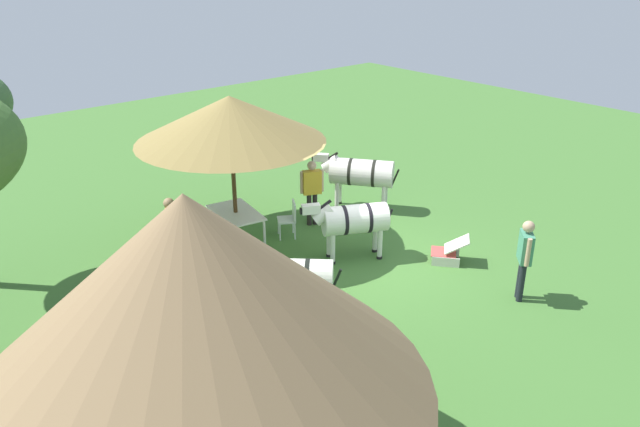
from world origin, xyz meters
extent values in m
plane|color=#3F6E2E|center=(0.00, 0.00, 0.00)|extent=(36.00, 36.00, 0.00)
cone|color=olive|center=(-3.52, 6.24, 3.13)|extent=(5.34, 5.34, 2.38)
cylinder|color=#4A311A|center=(2.81, 1.64, 1.24)|extent=(0.10, 0.10, 2.48)
cone|color=olive|center=(2.81, 1.64, 3.00)|extent=(4.30, 4.30, 1.04)
cube|color=white|center=(2.81, 1.64, 0.72)|extent=(1.64, 1.17, 0.04)
cylinder|color=silver|center=(2.20, 2.15, 0.35)|extent=(0.06, 0.06, 0.70)
cylinder|color=silver|center=(3.57, 1.92, 0.35)|extent=(0.06, 0.06, 0.70)
cylinder|color=silver|center=(2.06, 1.36, 0.35)|extent=(0.06, 0.06, 0.70)
cylinder|color=silver|center=(3.43, 1.12, 0.35)|extent=(0.06, 0.06, 0.70)
cube|color=white|center=(3.27, 2.75, 0.45)|extent=(0.57, 0.56, 0.04)
cube|color=white|center=(3.35, 2.92, 0.68)|extent=(0.42, 0.21, 0.45)
cylinder|color=white|center=(3.38, 2.51, 0.23)|extent=(0.04, 0.04, 0.45)
cylinder|color=white|center=(3.03, 2.66, 0.23)|extent=(0.04, 0.04, 0.45)
cylinder|color=white|center=(3.52, 2.84, 0.23)|extent=(0.04, 0.04, 0.45)
cylinder|color=white|center=(3.17, 2.99, 0.23)|extent=(0.04, 0.04, 0.45)
cube|color=silver|center=(2.18, 0.61, 0.45)|extent=(0.59, 0.59, 0.04)
cube|color=silver|center=(2.09, 0.45, 0.68)|extent=(0.40, 0.26, 0.45)
cylinder|color=silver|center=(2.12, 0.86, 0.23)|extent=(0.04, 0.04, 0.45)
cylinder|color=silver|center=(2.44, 0.67, 0.23)|extent=(0.04, 0.04, 0.45)
cylinder|color=silver|center=(1.93, 0.56, 0.23)|extent=(0.04, 0.04, 0.45)
cylinder|color=silver|center=(2.25, 0.36, 0.23)|extent=(0.04, 0.04, 0.45)
cylinder|color=black|center=(2.38, 3.55, 0.43)|extent=(0.12, 0.12, 0.85)
cylinder|color=black|center=(2.50, 3.45, 0.43)|extent=(0.12, 0.12, 0.85)
cube|color=gold|center=(2.44, 3.50, 1.15)|extent=(0.49, 0.46, 0.60)
cylinder|color=#977754|center=(2.24, 3.67, 1.17)|extent=(0.09, 0.09, 0.57)
cylinder|color=#977754|center=(2.64, 3.33, 1.17)|extent=(0.09, 0.09, 0.57)
sphere|color=#977754|center=(2.44, 3.50, 1.59)|extent=(0.23, 0.23, 0.23)
cylinder|color=black|center=(2.30, -0.39, 0.42)|extent=(0.12, 0.12, 0.85)
cylinder|color=black|center=(2.37, -0.26, 0.42)|extent=(0.12, 0.12, 0.85)
cube|color=gold|center=(2.33, -0.32, 1.15)|extent=(0.38, 0.50, 0.60)
cylinder|color=tan|center=(2.23, -0.56, 1.16)|extent=(0.09, 0.09, 0.56)
cylinder|color=tan|center=(2.44, -0.09, 1.16)|extent=(0.09, 0.09, 0.56)
sphere|color=tan|center=(2.33, -0.32, 1.58)|extent=(0.23, 0.23, 0.23)
cylinder|color=black|center=(-3.19, -1.09, 0.43)|extent=(0.12, 0.12, 0.86)
cylinder|color=black|center=(-3.09, -1.20, 0.43)|extent=(0.12, 0.12, 0.86)
cube|color=#428A69|center=(-3.14, -1.15, 1.16)|extent=(0.47, 0.49, 0.61)
cylinder|color=tan|center=(-3.32, -0.95, 1.18)|extent=(0.09, 0.09, 0.57)
cylinder|color=tan|center=(-2.97, -1.34, 1.18)|extent=(0.09, 0.09, 0.57)
sphere|color=tan|center=(-3.14, -1.15, 1.60)|extent=(0.23, 0.23, 0.23)
cube|color=#C44540|center=(-1.11, -1.28, 0.22)|extent=(0.75, 0.75, 0.03)
cube|color=silver|center=(-1.33, -1.45, 0.45)|extent=(0.74, 0.74, 0.34)
cube|color=silver|center=(-1.32, -1.11, 0.11)|extent=(0.50, 0.41, 0.22)
cube|color=silver|center=(-0.99, -1.52, 0.11)|extent=(0.50, 0.41, 0.22)
cylinder|color=silver|center=(-0.90, 2.89, 1.05)|extent=(1.51, 1.53, 0.63)
cylinder|color=black|center=(-1.11, 2.67, 1.05)|extent=(0.52, 0.50, 0.64)
cylinder|color=black|center=(-0.71, 3.09, 1.05)|extent=(0.52, 0.50, 0.64)
cylinder|color=silver|center=(-0.37, 3.44, 1.23)|extent=(0.57, 0.58, 0.49)
cube|color=silver|center=(-0.18, 3.64, 1.39)|extent=(0.41, 0.41, 0.20)
cube|color=black|center=(-0.05, 3.77, 1.36)|extent=(0.17, 0.17, 0.12)
cube|color=black|center=(-0.37, 3.44, 1.43)|extent=(0.28, 0.29, 0.28)
cylinder|color=silver|center=(-0.62, 3.43, 0.41)|extent=(0.11, 0.11, 0.82)
cylinder|color=black|center=(-0.62, 3.43, 0.03)|extent=(0.13, 0.13, 0.06)
cylinder|color=silver|center=(-0.37, 3.19, 0.41)|extent=(0.11, 0.11, 0.82)
cylinder|color=black|center=(-0.37, 3.19, 0.03)|extent=(0.13, 0.13, 0.06)
cylinder|color=silver|center=(-1.43, 2.60, 0.41)|extent=(0.11, 0.11, 0.82)
cylinder|color=black|center=(-1.43, 2.60, 0.03)|extent=(0.13, 0.13, 0.06)
cylinder|color=silver|center=(-1.18, 2.36, 0.41)|extent=(0.11, 0.11, 0.82)
cylinder|color=black|center=(-1.18, 2.36, 0.03)|extent=(0.13, 0.13, 0.06)
cylinder|color=black|center=(-1.46, 2.31, 0.95)|extent=(0.20, 0.20, 0.53)
cylinder|color=silver|center=(0.32, 0.12, 0.96)|extent=(1.25, 1.58, 0.65)
cylinder|color=black|center=(0.18, -0.13, 0.96)|extent=(0.62, 0.38, 0.67)
cylinder|color=black|center=(0.44, 0.35, 0.96)|extent=(0.62, 0.38, 0.67)
cylinder|color=silver|center=(0.66, 0.76, 1.14)|extent=(0.51, 0.61, 0.50)
cube|color=silver|center=(0.79, 1.00, 1.30)|extent=(0.35, 0.44, 0.20)
cube|color=black|center=(0.87, 1.16, 1.27)|extent=(0.16, 0.16, 0.12)
cube|color=black|center=(0.66, 0.76, 1.34)|extent=(0.21, 0.34, 0.28)
cylinder|color=silver|center=(0.42, 0.69, 0.36)|extent=(0.11, 0.11, 0.71)
cylinder|color=black|center=(0.42, 0.69, 0.03)|extent=(0.13, 0.13, 0.06)
cylinder|color=silver|center=(0.73, 0.52, 0.36)|extent=(0.11, 0.11, 0.71)
cylinder|color=black|center=(0.73, 0.52, 0.03)|extent=(0.13, 0.13, 0.06)
cylinder|color=silver|center=(-0.10, -0.28, 0.36)|extent=(0.11, 0.11, 0.71)
cylinder|color=black|center=(-0.10, -0.28, 0.03)|extent=(0.13, 0.13, 0.06)
cylinder|color=silver|center=(0.22, -0.45, 0.36)|extent=(0.11, 0.11, 0.71)
cylinder|color=black|center=(0.22, -0.45, 0.03)|extent=(0.13, 0.13, 0.06)
cylinder|color=black|center=(-0.04, -0.56, 0.86)|extent=(0.15, 0.23, 0.53)
cylinder|color=silver|center=(2.27, -2.00, 1.02)|extent=(1.75, 1.55, 0.71)
cylinder|color=black|center=(2.01, -2.19, 1.02)|extent=(0.49, 0.63, 0.72)
cylinder|color=black|center=(2.51, -1.82, 1.02)|extent=(0.49, 0.63, 0.72)
cylinder|color=silver|center=(2.94, -1.50, 1.20)|extent=(0.63, 0.58, 0.52)
cube|color=silver|center=(3.16, -1.34, 1.36)|extent=(0.43, 0.38, 0.20)
cube|color=black|center=(3.31, -1.23, 1.33)|extent=(0.17, 0.17, 0.12)
cube|color=black|center=(2.94, -1.50, 1.40)|extent=(0.32, 0.25, 0.28)
cylinder|color=silver|center=(2.66, -1.47, 0.38)|extent=(0.11, 0.11, 0.76)
cylinder|color=black|center=(2.66, -1.47, 0.03)|extent=(0.13, 0.13, 0.06)
cylinder|color=silver|center=(2.89, -1.78, 0.38)|extent=(0.11, 0.11, 0.76)
cylinder|color=black|center=(2.89, -1.78, 0.03)|extent=(0.13, 0.13, 0.06)
cylinder|color=silver|center=(1.66, -2.21, 0.38)|extent=(0.11, 0.11, 0.76)
cylinder|color=black|center=(1.66, -2.21, 0.03)|extent=(0.13, 0.13, 0.06)
cylinder|color=silver|center=(1.89, -2.53, 0.38)|extent=(0.11, 0.11, 0.76)
cylinder|color=black|center=(1.89, -2.53, 0.03)|extent=(0.13, 0.13, 0.06)
cylinder|color=black|center=(1.57, -2.52, 0.92)|extent=(0.22, 0.18, 0.53)
camera|label=1|loc=(-8.69, 8.91, 6.57)|focal=34.82mm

